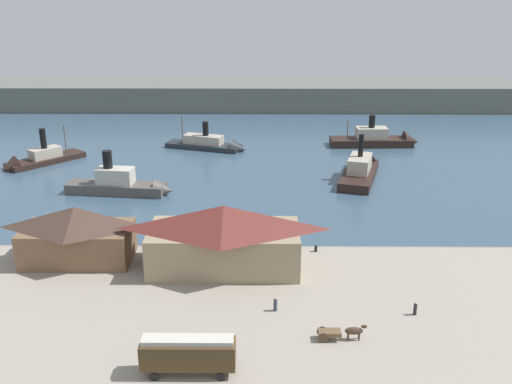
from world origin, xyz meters
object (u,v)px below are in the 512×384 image
Objects in this scene: street_tram at (188,352)px; ferry_moored_east at (381,140)px; mooring_post_center_east at (316,249)px; ferry_departing_north at (213,145)px; pedestrian_walking_east at (415,309)px; horse_cart at (340,332)px; ferry_outer_harbor at (35,160)px; ferry_shed_central_terminal at (77,233)px; ferry_approaching_west at (125,185)px; ferry_mid_harbor at (361,169)px; ferry_shed_east_terminal at (224,237)px; pedestrian_by_tram at (275,305)px.

ferry_moored_east is (37.50, 93.34, -2.08)m from street_tram.
mooring_post_center_east is 0.04× the size of ferry_departing_north.
pedestrian_walking_east is 83.80m from ferry_departing_north.
ferry_moored_east reaches higher than horse_cart.
ferry_outer_harbor is (-38.97, -13.80, -0.05)m from ferry_departing_north.
ferry_shed_central_terminal is 31.60m from ferry_approaching_west.
ferry_shed_central_terminal is at bearing -137.55° from ferry_mid_harbor.
ferry_shed_east_terminal reaches higher than street_tram.
ferry_outer_harbor reaches higher than mooring_post_center_east.
pedestrian_by_tram is at bearing -50.45° from ferry_outer_harbor.
ferry_moored_east is at bearing 76.11° from horse_cart.
ferry_moored_east is (22.22, 64.91, -0.12)m from mooring_post_center_east.
ferry_departing_north is 0.96× the size of ferry_mid_harbor.
horse_cart is 0.24× the size of ferry_moored_east.
ferry_approaching_west reaches higher than pedestrian_by_tram.
ferry_moored_east reaches higher than street_tram.
mooring_post_center_east is (33.86, 3.08, -3.63)m from ferry_shed_central_terminal.
ferry_mid_harbor is at bearing 87.11° from pedestrian_walking_east.
pedestrian_by_tram reaches higher than mooring_post_center_east.
ferry_mid_harbor is (26.14, 45.08, -4.26)m from ferry_shed_east_terminal.
ferry_shed_central_terminal is at bearing 150.65° from horse_cart.
ferry_outer_harbor is (-45.79, 52.39, -4.71)m from ferry_shed_east_terminal.
horse_cart is (15.89, 5.97, -1.48)m from street_tram.
horse_cart reaches higher than pedestrian_by_tram.
ferry_approaching_west reaches higher than ferry_moored_east.
ferry_approaching_west is 30.84m from ferry_outer_harbor.
ferry_approaching_west is at bearing -114.03° from ferry_departing_north.
ferry_departing_north is (14.55, 32.63, -0.61)m from ferry_approaching_west.
pedestrian_by_tram is 59.58m from ferry_mid_harbor.
pedestrian_walking_east is 94.43m from ferry_outer_harbor.
pedestrian_walking_east is at bearing -43.00° from ferry_outer_harbor.
ferry_shed_east_terminal is at bearing 84.61° from street_tram.
ferry_mid_harbor reaches higher than pedestrian_by_tram.
ferry_mid_harbor reaches higher than horse_cart.
mooring_post_center_east is 0.04× the size of ferry_moored_east.
ferry_shed_central_terminal reaches higher than horse_cart.
horse_cart is at bearing -151.43° from pedestrian_walking_east.
street_tram is 0.44× the size of ferry_approaching_west.
pedestrian_by_tram is at bearing -59.00° from ferry_shed_east_terminal.
ferry_shed_central_terminal is 0.68× the size of ferry_moored_east.
ferry_shed_east_terminal is 23.39m from street_tram.
ferry_approaching_west is at bearing -166.38° from ferry_mid_harbor.
ferry_departing_north is at bearing 99.95° from pedestrian_by_tram.
ferry_shed_central_terminal reaches higher than ferry_moored_east.
pedestrian_by_tram is 0.10× the size of ferry_outer_harbor.
ferry_departing_north is (-30.09, 78.21, -0.78)m from pedestrian_walking_east.
street_tram is 0.54× the size of ferry_outer_harbor.
pedestrian_walking_east is at bearing -98.34° from ferry_moored_east.
horse_cart is 0.26× the size of ferry_departing_north.
ferry_shed_central_terminal reaches higher than pedestrian_walking_east.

